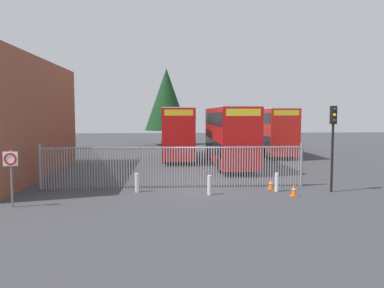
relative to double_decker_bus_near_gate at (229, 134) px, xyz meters
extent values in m
plane|color=#3D3D42|center=(-3.05, -0.24, -2.42)|extent=(100.00, 100.00, 0.00)
cylinder|color=gray|center=(-11.19, -8.24, -1.32)|extent=(0.06, 0.06, 2.20)
cylinder|color=gray|center=(-11.05, -8.24, -1.32)|extent=(0.06, 0.06, 2.20)
cylinder|color=gray|center=(-10.91, -8.24, -1.32)|extent=(0.06, 0.06, 2.20)
cylinder|color=gray|center=(-10.77, -8.24, -1.32)|extent=(0.06, 0.06, 2.20)
cylinder|color=gray|center=(-10.63, -8.24, -1.32)|extent=(0.06, 0.06, 2.20)
cylinder|color=gray|center=(-10.49, -8.24, -1.32)|extent=(0.06, 0.06, 2.20)
cylinder|color=gray|center=(-10.35, -8.24, -1.32)|extent=(0.06, 0.06, 2.20)
cylinder|color=gray|center=(-10.21, -8.24, -1.32)|extent=(0.06, 0.06, 2.20)
cylinder|color=gray|center=(-10.07, -8.24, -1.32)|extent=(0.06, 0.06, 2.20)
cylinder|color=gray|center=(-9.93, -8.24, -1.32)|extent=(0.06, 0.06, 2.20)
cylinder|color=gray|center=(-9.79, -8.24, -1.32)|extent=(0.06, 0.06, 2.20)
cylinder|color=gray|center=(-9.65, -8.24, -1.32)|extent=(0.06, 0.06, 2.20)
cylinder|color=gray|center=(-9.51, -8.24, -1.32)|extent=(0.06, 0.06, 2.20)
cylinder|color=gray|center=(-9.37, -8.24, -1.32)|extent=(0.06, 0.06, 2.20)
cylinder|color=gray|center=(-9.23, -8.24, -1.32)|extent=(0.06, 0.06, 2.20)
cylinder|color=gray|center=(-9.09, -8.24, -1.32)|extent=(0.06, 0.06, 2.20)
cylinder|color=gray|center=(-8.95, -8.24, -1.32)|extent=(0.06, 0.06, 2.20)
cylinder|color=gray|center=(-8.82, -8.24, -1.32)|extent=(0.06, 0.06, 2.20)
cylinder|color=gray|center=(-8.68, -8.24, -1.32)|extent=(0.06, 0.06, 2.20)
cylinder|color=gray|center=(-8.54, -8.24, -1.32)|extent=(0.06, 0.06, 2.20)
cylinder|color=gray|center=(-8.40, -8.24, -1.32)|extent=(0.06, 0.06, 2.20)
cylinder|color=gray|center=(-8.26, -8.24, -1.32)|extent=(0.06, 0.06, 2.20)
cylinder|color=gray|center=(-8.12, -8.24, -1.32)|extent=(0.06, 0.06, 2.20)
cylinder|color=gray|center=(-7.98, -8.24, -1.32)|extent=(0.06, 0.06, 2.20)
cylinder|color=gray|center=(-7.84, -8.24, -1.32)|extent=(0.06, 0.06, 2.20)
cylinder|color=gray|center=(-7.70, -8.24, -1.32)|extent=(0.06, 0.06, 2.20)
cylinder|color=gray|center=(-7.56, -8.24, -1.32)|extent=(0.06, 0.06, 2.20)
cylinder|color=gray|center=(-7.42, -8.24, -1.32)|extent=(0.06, 0.06, 2.20)
cylinder|color=gray|center=(-7.28, -8.24, -1.32)|extent=(0.06, 0.06, 2.20)
cylinder|color=gray|center=(-7.14, -8.24, -1.32)|extent=(0.06, 0.06, 2.20)
cylinder|color=gray|center=(-7.00, -8.24, -1.32)|extent=(0.06, 0.06, 2.20)
cylinder|color=gray|center=(-6.86, -8.24, -1.32)|extent=(0.06, 0.06, 2.20)
cylinder|color=gray|center=(-6.72, -8.24, -1.32)|extent=(0.06, 0.06, 2.20)
cylinder|color=gray|center=(-6.58, -8.24, -1.32)|extent=(0.06, 0.06, 2.20)
cylinder|color=gray|center=(-6.44, -8.24, -1.32)|extent=(0.06, 0.06, 2.20)
cylinder|color=gray|center=(-6.30, -8.24, -1.32)|extent=(0.06, 0.06, 2.20)
cylinder|color=gray|center=(-6.16, -8.24, -1.32)|extent=(0.06, 0.06, 2.20)
cylinder|color=gray|center=(-6.03, -8.24, -1.32)|extent=(0.06, 0.06, 2.20)
cylinder|color=gray|center=(-5.89, -8.24, -1.32)|extent=(0.06, 0.06, 2.20)
cylinder|color=gray|center=(-5.75, -8.24, -1.32)|extent=(0.06, 0.06, 2.20)
cylinder|color=gray|center=(-5.61, -8.24, -1.32)|extent=(0.06, 0.06, 2.20)
cylinder|color=gray|center=(-5.47, -8.24, -1.32)|extent=(0.06, 0.06, 2.20)
cylinder|color=gray|center=(-5.33, -8.24, -1.32)|extent=(0.06, 0.06, 2.20)
cylinder|color=gray|center=(-5.19, -8.24, -1.32)|extent=(0.06, 0.06, 2.20)
cylinder|color=gray|center=(-5.05, -8.24, -1.32)|extent=(0.06, 0.06, 2.20)
cylinder|color=gray|center=(-4.91, -8.24, -1.32)|extent=(0.06, 0.06, 2.20)
cylinder|color=gray|center=(-4.77, -8.24, -1.32)|extent=(0.06, 0.06, 2.20)
cylinder|color=gray|center=(-4.63, -8.24, -1.32)|extent=(0.06, 0.06, 2.20)
cylinder|color=gray|center=(-4.49, -8.24, -1.32)|extent=(0.06, 0.06, 2.20)
cylinder|color=gray|center=(-4.35, -8.24, -1.32)|extent=(0.06, 0.06, 2.20)
cylinder|color=gray|center=(-4.21, -8.24, -1.32)|extent=(0.06, 0.06, 2.20)
cylinder|color=gray|center=(-4.07, -8.24, -1.32)|extent=(0.06, 0.06, 2.20)
cylinder|color=gray|center=(-3.93, -8.24, -1.32)|extent=(0.06, 0.06, 2.20)
cylinder|color=gray|center=(-3.79, -8.24, -1.32)|extent=(0.06, 0.06, 2.20)
cylinder|color=gray|center=(-3.65, -8.24, -1.32)|extent=(0.06, 0.06, 2.20)
cylinder|color=gray|center=(-3.51, -8.24, -1.32)|extent=(0.06, 0.06, 2.20)
cylinder|color=gray|center=(-3.37, -8.24, -1.32)|extent=(0.06, 0.06, 2.20)
cylinder|color=gray|center=(-3.23, -8.24, -1.32)|extent=(0.06, 0.06, 2.20)
cylinder|color=gray|center=(-3.10, -8.24, -1.32)|extent=(0.06, 0.06, 2.20)
cylinder|color=gray|center=(-2.96, -8.24, -1.32)|extent=(0.06, 0.06, 2.20)
cylinder|color=gray|center=(-2.82, -8.24, -1.32)|extent=(0.06, 0.06, 2.20)
cylinder|color=gray|center=(-2.68, -8.24, -1.32)|extent=(0.06, 0.06, 2.20)
cylinder|color=gray|center=(-2.54, -8.24, -1.32)|extent=(0.06, 0.06, 2.20)
cylinder|color=gray|center=(-2.40, -8.24, -1.32)|extent=(0.06, 0.06, 2.20)
cylinder|color=gray|center=(-2.26, -8.24, -1.32)|extent=(0.06, 0.06, 2.20)
cylinder|color=gray|center=(-2.12, -8.24, -1.32)|extent=(0.06, 0.06, 2.20)
cylinder|color=gray|center=(-1.98, -8.24, -1.32)|extent=(0.06, 0.06, 2.20)
cylinder|color=gray|center=(-1.84, -8.24, -1.32)|extent=(0.06, 0.06, 2.20)
cylinder|color=gray|center=(-1.70, -8.24, -1.32)|extent=(0.06, 0.06, 2.20)
cylinder|color=gray|center=(-1.56, -8.24, -1.32)|extent=(0.06, 0.06, 2.20)
cylinder|color=gray|center=(-1.42, -8.24, -1.32)|extent=(0.06, 0.06, 2.20)
cylinder|color=gray|center=(-1.28, -8.24, -1.32)|extent=(0.06, 0.06, 2.20)
cylinder|color=gray|center=(-1.14, -8.24, -1.32)|extent=(0.06, 0.06, 2.20)
cylinder|color=gray|center=(-1.00, -8.24, -1.32)|extent=(0.06, 0.06, 2.20)
cylinder|color=gray|center=(-0.86, -8.24, -1.32)|extent=(0.06, 0.06, 2.20)
cylinder|color=gray|center=(-0.72, -8.24, -1.32)|extent=(0.06, 0.06, 2.20)
cylinder|color=gray|center=(-0.58, -8.24, -1.32)|extent=(0.06, 0.06, 2.20)
cylinder|color=gray|center=(-0.44, -8.24, -1.32)|extent=(0.06, 0.06, 2.20)
cylinder|color=gray|center=(-0.31, -8.24, -1.32)|extent=(0.06, 0.06, 2.20)
cylinder|color=gray|center=(-0.17, -8.24, -1.32)|extent=(0.06, 0.06, 2.20)
cylinder|color=gray|center=(-0.03, -8.24, -1.32)|extent=(0.06, 0.06, 2.20)
cylinder|color=gray|center=(0.11, -8.24, -1.32)|extent=(0.06, 0.06, 2.20)
cylinder|color=gray|center=(0.25, -8.24, -1.32)|extent=(0.06, 0.06, 2.20)
cylinder|color=gray|center=(0.39, -8.24, -1.32)|extent=(0.06, 0.06, 2.20)
cylinder|color=gray|center=(0.53, -8.24, -1.32)|extent=(0.06, 0.06, 2.20)
cylinder|color=gray|center=(0.67, -8.24, -1.32)|extent=(0.06, 0.06, 2.20)
cylinder|color=gray|center=(0.81, -8.24, -1.32)|extent=(0.06, 0.06, 2.20)
cylinder|color=gray|center=(0.95, -8.24, -1.32)|extent=(0.06, 0.06, 2.20)
cylinder|color=gray|center=(1.09, -8.24, -1.32)|extent=(0.06, 0.06, 2.20)
cylinder|color=gray|center=(1.23, -8.24, -1.32)|extent=(0.06, 0.06, 2.20)
cylinder|color=gray|center=(1.37, -8.24, -1.32)|extent=(0.06, 0.06, 2.20)
cylinder|color=gray|center=(1.51, -8.24, -1.32)|extent=(0.06, 0.06, 2.20)
cylinder|color=gray|center=(1.65, -8.24, -1.32)|extent=(0.06, 0.06, 2.20)
cylinder|color=gray|center=(1.79, -8.24, -1.32)|extent=(0.06, 0.06, 2.20)
cylinder|color=gray|center=(1.93, -8.24, -1.32)|extent=(0.06, 0.06, 2.20)
cylinder|color=gray|center=(2.07, -8.24, -1.32)|extent=(0.06, 0.06, 2.20)
cylinder|color=gray|center=(2.21, -8.24, -1.32)|extent=(0.06, 0.06, 2.20)
cylinder|color=gray|center=(2.35, -8.24, -1.32)|extent=(0.06, 0.06, 2.20)
cylinder|color=gray|center=(2.48, -8.24, -1.32)|extent=(0.06, 0.06, 2.20)
cylinder|color=gray|center=(2.62, -8.24, -1.32)|extent=(0.06, 0.06, 2.20)
cylinder|color=gray|center=(-4.28, -8.24, -0.30)|extent=(13.81, 0.07, 0.07)
cylinder|color=gray|center=(-11.19, -8.24, -1.25)|extent=(0.14, 0.14, 2.35)
cylinder|color=gray|center=(2.62, -8.24, -1.25)|extent=(0.14, 0.14, 2.35)
cube|color=red|center=(0.00, 0.01, -0.07)|extent=(2.50, 10.80, 4.00)
cube|color=black|center=(0.00, 0.01, -0.87)|extent=(2.54, 10.37, 0.90)
cube|color=black|center=(0.00, 0.01, 1.13)|extent=(2.54, 10.37, 0.90)
cube|color=yellow|center=(0.00, -5.34, 1.58)|extent=(2.12, 0.12, 0.44)
cube|color=silver|center=(0.00, 0.01, 1.96)|extent=(2.50, 10.80, 0.08)
cylinder|color=black|center=(-1.10, -3.34, -1.90)|extent=(0.30, 1.04, 1.04)
cylinder|color=black|center=(1.10, -3.34, -1.90)|extent=(0.30, 1.04, 1.04)
cylinder|color=black|center=(-1.10, 2.98, -1.90)|extent=(0.30, 1.04, 1.04)
cylinder|color=black|center=(1.10, 2.98, -1.90)|extent=(0.30, 1.04, 1.04)
cube|color=red|center=(-3.79, 5.11, -0.07)|extent=(2.50, 10.80, 4.00)
cube|color=black|center=(-3.79, 5.11, -0.87)|extent=(2.54, 10.37, 0.90)
cube|color=black|center=(-3.79, 5.11, 1.13)|extent=(2.54, 10.37, 0.90)
cube|color=yellow|center=(-3.79, -0.24, 1.58)|extent=(2.12, 0.12, 0.44)
cube|color=silver|center=(-3.79, 5.11, 1.96)|extent=(2.50, 10.80, 0.08)
cylinder|color=black|center=(-4.89, 1.76, -1.90)|extent=(0.30, 1.04, 1.04)
cylinder|color=black|center=(-2.69, 1.76, -1.90)|extent=(0.30, 1.04, 1.04)
cylinder|color=black|center=(-4.89, 8.08, -1.90)|extent=(0.30, 1.04, 1.04)
cylinder|color=black|center=(-2.69, 8.08, -1.90)|extent=(0.30, 1.04, 1.04)
cube|color=red|center=(5.14, 7.84, -0.07)|extent=(2.50, 10.80, 4.00)
cube|color=black|center=(5.14, 7.84, -0.87)|extent=(2.54, 10.37, 0.90)
cube|color=black|center=(5.14, 7.84, 1.13)|extent=(2.54, 10.37, 0.90)
cube|color=yellow|center=(5.14, 2.49, 1.58)|extent=(2.12, 0.12, 0.44)
cube|color=silver|center=(5.14, 7.84, 1.96)|extent=(2.50, 10.80, 0.08)
cylinder|color=black|center=(4.04, 4.50, -1.90)|extent=(0.30, 1.04, 1.04)
cylinder|color=black|center=(6.24, 4.50, -1.90)|extent=(0.30, 1.04, 1.04)
cylinder|color=black|center=(4.04, 10.81, -1.90)|extent=(0.30, 1.04, 1.04)
cylinder|color=black|center=(6.24, 10.81, -1.90)|extent=(0.30, 1.04, 1.04)
cylinder|color=silver|center=(-6.11, -9.29, -1.95)|extent=(0.20, 0.20, 0.95)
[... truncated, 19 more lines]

